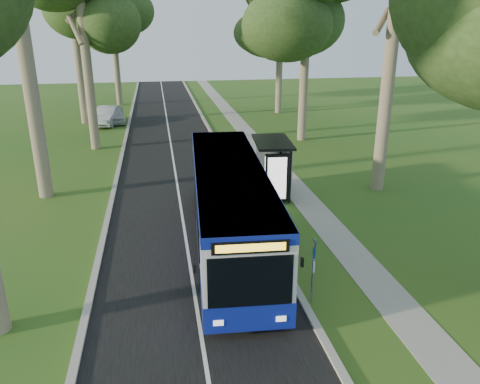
% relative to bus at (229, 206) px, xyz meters
% --- Properties ---
extents(ground, '(120.00, 120.00, 0.00)m').
position_rel_bus_xyz_m(ground, '(1.73, -0.44, -1.76)').
color(ground, '#2B5A1C').
rests_on(ground, ground).
extents(road, '(7.00, 100.00, 0.02)m').
position_rel_bus_xyz_m(road, '(-1.77, 9.56, -1.75)').
color(road, black).
rests_on(road, ground).
extents(kerb_east, '(0.25, 100.00, 0.12)m').
position_rel_bus_xyz_m(kerb_east, '(1.73, 9.56, -1.70)').
color(kerb_east, '#9E9B93').
rests_on(kerb_east, ground).
extents(kerb_west, '(0.25, 100.00, 0.12)m').
position_rel_bus_xyz_m(kerb_west, '(-5.27, 9.56, -1.70)').
color(kerb_west, '#9E9B93').
rests_on(kerb_west, ground).
extents(centre_line, '(0.12, 100.00, 0.00)m').
position_rel_bus_xyz_m(centre_line, '(-1.77, 9.56, -1.74)').
color(centre_line, white).
rests_on(centre_line, road).
extents(footpath, '(1.50, 100.00, 0.02)m').
position_rel_bus_xyz_m(footpath, '(4.73, 9.56, -1.75)').
color(footpath, gray).
rests_on(footpath, ground).
extents(bus, '(3.50, 12.98, 3.40)m').
position_rel_bus_xyz_m(bus, '(0.00, 0.00, 0.00)').
color(bus, silver).
rests_on(bus, ground).
extents(bus_stop_sign, '(0.10, 0.32, 2.30)m').
position_rel_bus_xyz_m(bus_stop_sign, '(2.02, -4.65, -0.31)').
color(bus_stop_sign, gray).
rests_on(bus_stop_sign, ground).
extents(bus_shelter, '(2.16, 3.59, 2.95)m').
position_rel_bus_xyz_m(bus_shelter, '(3.37, 5.33, 0.33)').
color(bus_shelter, black).
rests_on(bus_shelter, ground).
extents(litter_bin, '(0.55, 0.55, 0.97)m').
position_rel_bus_xyz_m(litter_bin, '(3.11, 4.86, -1.27)').
color(litter_bin, black).
rests_on(litter_bin, ground).
extents(car_white, '(2.21, 4.46, 1.46)m').
position_rel_bus_xyz_m(car_white, '(-6.54, 27.16, -1.03)').
color(car_white, silver).
rests_on(car_white, ground).
extents(car_silver, '(2.59, 5.13, 1.61)m').
position_rel_bus_xyz_m(car_silver, '(-7.15, 26.35, -0.96)').
color(car_silver, '#B1B4B9').
rests_on(car_silver, ground).
extents(tree_west_e, '(5.20, 5.20, 14.38)m').
position_rel_bus_xyz_m(tree_west_e, '(-6.77, 37.56, 8.90)').
color(tree_west_e, '#7A6B56').
rests_on(tree_west_e, ground).
extents(tree_east_d, '(5.20, 5.20, 13.57)m').
position_rel_bus_xyz_m(tree_east_d, '(9.73, 29.56, 8.30)').
color(tree_east_d, '#7A6B56').
rests_on(tree_east_d, ground).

